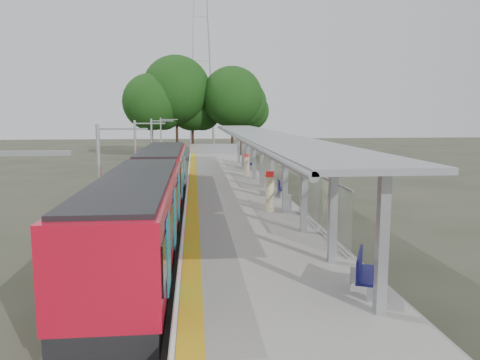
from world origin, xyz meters
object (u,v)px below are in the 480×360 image
bench_mid (281,188)px  info_pillar_far (246,166)px  bench_far (249,163)px  train (154,189)px  bench_near (364,272)px  litter_bin (288,203)px  info_pillar_near (270,194)px

bench_mid → info_pillar_far: bearing=102.2°
bench_far → bench_mid: bearing=-73.6°
train → bench_near: (6.57, -11.87, -0.45)m
info_pillar_far → bench_mid: bearing=-107.5°
info_pillar_far → litter_bin: 13.55m
bench_near → info_pillar_near: bearing=118.0°
bench_mid → litter_bin: size_ratio=1.76×
train → bench_near: size_ratio=16.04×
info_pillar_near → litter_bin: (0.91, -0.00, -0.46)m
bench_mid → info_pillar_far: 9.31m
train → info_pillar_near: (5.76, -1.04, -0.18)m
bench_far → info_pillar_far: size_ratio=0.92×
bench_mid → bench_far: size_ratio=0.92×
train → bench_far: bearing=68.1°
bench_mid → bench_far: bench_far is taller
info_pillar_near → litter_bin: size_ratio=2.42×
bench_far → info_pillar_near: size_ratio=0.79×
info_pillar_near → bench_far: bearing=82.8°
bench_near → bench_mid: 15.12m
bench_far → litter_bin: bearing=-75.2°
bench_near → bench_far: (0.26, 28.88, -0.05)m
bench_far → litter_bin: (-0.16, -18.05, -0.13)m
train → litter_bin: bearing=-8.9°
train → bench_mid: 7.84m
bench_mid → info_pillar_far: size_ratio=0.84×
train → bench_far: 18.34m
info_pillar_near → train: bearing=166.0°
info_pillar_far → bench_far: bearing=57.4°
train → bench_mid: size_ratio=18.90×
train → info_pillar_far: bearing=63.9°
bench_mid → litter_bin: bench_mid is taller
train → info_pillar_near: train is taller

